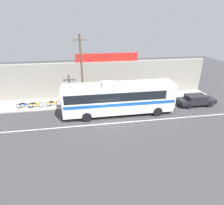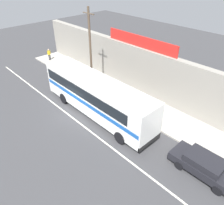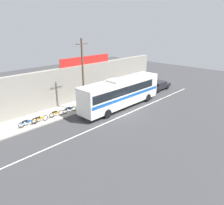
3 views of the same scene
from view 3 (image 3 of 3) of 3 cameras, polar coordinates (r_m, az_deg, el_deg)
The scene contains 12 objects.
ground_plane at distance 25.54m, azimuth 2.36°, elevation -2.71°, with size 70.00×70.00×0.00m, color #3A3A3D.
sidewalk_slab at distance 28.98m, azimuth -5.35°, elevation 0.16°, with size 30.00×3.60×0.14m, color #A8A399.
storefront_facade at distance 29.90m, azimuth -8.21°, elevation 5.33°, with size 30.00×0.70×4.80m, color gray.
storefront_billboard at distance 29.92m, azimuth -6.96°, elevation 11.17°, with size 8.40×0.12×1.10m, color red.
road_center_stripe at distance 25.06m, azimuth 3.73°, elevation -3.19°, with size 30.00×0.14×0.01m, color silver.
intercity_bus at distance 26.57m, azimuth 2.40°, elevation 2.93°, with size 12.25×2.65×3.78m.
parked_car at distance 35.24m, azimuth 12.38°, elevation 4.49°, with size 4.56×1.89×1.37m.
utility_pole at distance 25.27m, azimuth -7.79°, elevation 7.49°, with size 1.60×0.22×8.37m.
motorcycle_red at distance 25.56m, azimuth -11.36°, elevation -1.71°, with size 1.88×0.56×0.94m.
motorcycle_blue at distance 23.37m, azimuth -21.75°, elevation -4.91°, with size 1.93×0.56×0.94m.
motorcycle_green at distance 24.75m, azimuth -14.73°, elevation -2.72°, with size 1.82×0.56×0.94m.
motorcycle_purple at distance 23.77m, azimuth -18.79°, elevation -4.12°, with size 1.82×0.56×0.94m.
Camera 3 is at (-17.72, -15.57, 9.78)m, focal length 34.14 mm.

